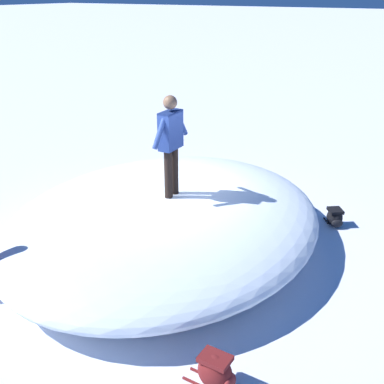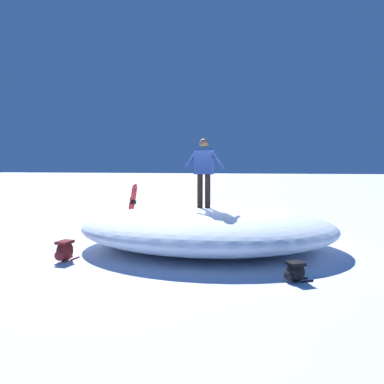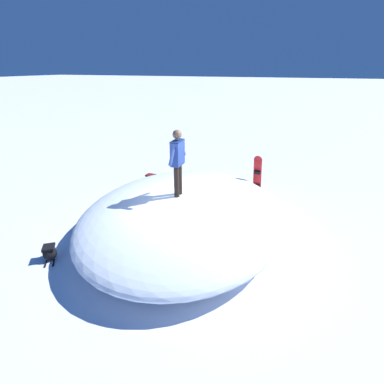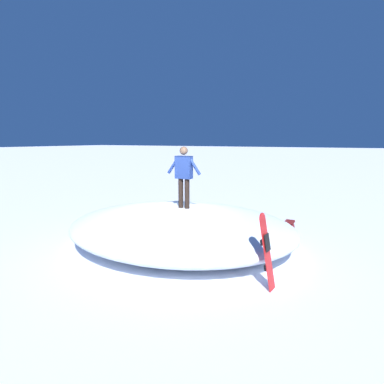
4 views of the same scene
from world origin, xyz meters
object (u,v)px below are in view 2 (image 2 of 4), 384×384
at_px(snowboard_primary_upright, 132,207).
at_px(backpack_near, 64,251).
at_px(snowboarder_standing, 204,168).
at_px(backpack_far, 295,272).

xyz_separation_m(snowboard_primary_upright, backpack_near, (0.32, -3.92, -0.56)).
bearing_deg(snowboarder_standing, snowboard_primary_upright, 149.92).
height_order(snowboard_primary_upright, backpack_near, snowboard_primary_upright).
bearing_deg(snowboarder_standing, backpack_near, -138.13).
bearing_deg(snowboard_primary_upright, snowboarder_standing, -30.08).
xyz_separation_m(snowboard_primary_upright, backpack_far, (5.23, -3.94, -0.61)).
distance_m(snowboarder_standing, snowboard_primary_upright, 3.52).
xyz_separation_m(backpack_near, backpack_far, (4.91, -0.02, -0.05)).
distance_m(snowboarder_standing, backpack_near, 3.86).
relative_size(snowboard_primary_upright, backpack_near, 2.40).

